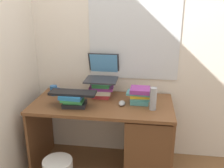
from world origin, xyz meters
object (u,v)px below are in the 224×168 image
object	(u,v)px
desk	(136,137)
mug	(54,90)
book_stack_tall	(102,89)
book_stack_keyboard_riser	(73,100)
book_stack_side	(140,95)
computer_mouse	(122,103)
keyboard	(73,93)
water_bottle	(153,99)
laptop	(102,73)

from	to	relation	value
desk	mug	distance (m)	0.95
book_stack_tall	book_stack_keyboard_riser	world-z (taller)	book_stack_tall
book_stack_tall	book_stack_side	distance (m)	0.40
mug	desk	bearing A→B (deg)	-10.15
book_stack_side	computer_mouse	world-z (taller)	book_stack_side
book_stack_keyboard_riser	computer_mouse	world-z (taller)	book_stack_keyboard_riser
book_stack_tall	book_stack_keyboard_riser	bearing A→B (deg)	-129.28
keyboard	desk	bearing A→B (deg)	10.00
desk	mug	bearing A→B (deg)	169.85
book_stack_keyboard_riser	water_bottle	bearing A→B (deg)	2.35
desk	keyboard	bearing A→B (deg)	-170.31
book_stack_side	book_stack_tall	bearing A→B (deg)	164.08
computer_mouse	mug	distance (m)	0.73
computer_mouse	book_stack_keyboard_riser	bearing A→B (deg)	-168.09
computer_mouse	mug	size ratio (longest dim) A/B	0.92
book_stack_keyboard_riser	keyboard	distance (m)	0.07
water_bottle	book_stack_side	bearing A→B (deg)	134.32
book_stack_side	water_bottle	size ratio (longest dim) A/B	1.14
desk	keyboard	xyz separation A→B (m)	(-0.58, -0.10, 0.46)
keyboard	computer_mouse	xyz separation A→B (m)	(0.44, 0.09, -0.12)
book_stack_tall	water_bottle	bearing A→B (deg)	-24.81
laptop	water_bottle	size ratio (longest dim) A/B	1.61
desk	book_stack_tall	size ratio (longest dim) A/B	5.55
desk	book_stack_side	world-z (taller)	book_stack_side
keyboard	book_stack_side	bearing A→B (deg)	14.74
keyboard	computer_mouse	size ratio (longest dim) A/B	4.04
keyboard	mug	bearing A→B (deg)	137.82
book_stack_tall	computer_mouse	size ratio (longest dim) A/B	2.30
book_stack_side	water_bottle	bearing A→B (deg)	-45.68
desk	computer_mouse	distance (m)	0.37
book_stack_side	desk	bearing A→B (deg)	-108.94
book_stack_keyboard_riser	mug	bearing A→B (deg)	137.75
keyboard	computer_mouse	world-z (taller)	keyboard
book_stack_keyboard_riser	water_bottle	distance (m)	0.72
mug	computer_mouse	bearing A→B (deg)	-12.56
keyboard	water_bottle	xyz separation A→B (m)	(0.72, 0.03, -0.03)
desk	mug	size ratio (longest dim) A/B	11.72
book_stack_tall	laptop	distance (m)	0.16
computer_mouse	book_stack_tall	bearing A→B (deg)	142.57
keyboard	book_stack_keyboard_riser	bearing A→B (deg)	37.06
book_stack_keyboard_riser	laptop	distance (m)	0.43
mug	laptop	bearing A→B (deg)	9.15
book_stack_keyboard_riser	laptop	size ratio (longest dim) A/B	0.71
laptop	desk	bearing A→B (deg)	-32.37
book_stack_tall	computer_mouse	world-z (taller)	book_stack_tall
book_stack_side	keyboard	size ratio (longest dim) A/B	0.56
desk	book_stack_keyboard_riser	size ratio (longest dim) A/B	5.65
computer_mouse	water_bottle	world-z (taller)	water_bottle
desk	mug	xyz separation A→B (m)	(-0.86, 0.15, 0.38)
book_stack_keyboard_riser	computer_mouse	size ratio (longest dim) A/B	2.26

